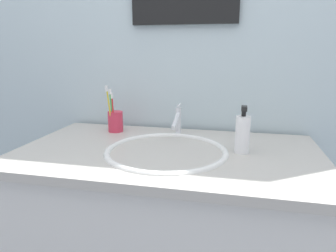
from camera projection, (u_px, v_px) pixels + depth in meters
The scene contains 8 objects.
tiled_wall_back at pixel (185, 68), 1.42m from camera, with size 2.33×0.04×2.40m, color silver.
sink_basin at pixel (166, 161), 1.13m from camera, with size 0.46×0.46×0.11m.
faucet at pixel (177, 121), 1.31m from camera, with size 0.02×0.16×0.13m.
toothbrush_cup at pixel (116, 122), 1.39m from camera, with size 0.07×0.07×0.09m, color #D8334C.
toothbrush_red at pixel (113, 110), 1.35m from camera, with size 0.01×0.03×0.18m.
toothbrush_green at pixel (111, 107), 1.38m from camera, with size 0.03×0.02×0.19m.
toothbrush_yellow at pixel (109, 106), 1.34m from camera, with size 0.02×0.04×0.21m.
soap_dispenser at pixel (243, 134), 1.09m from camera, with size 0.05×0.06×0.17m.
Camera 1 is at (0.24, -1.06, 1.28)m, focal length 32.56 mm.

